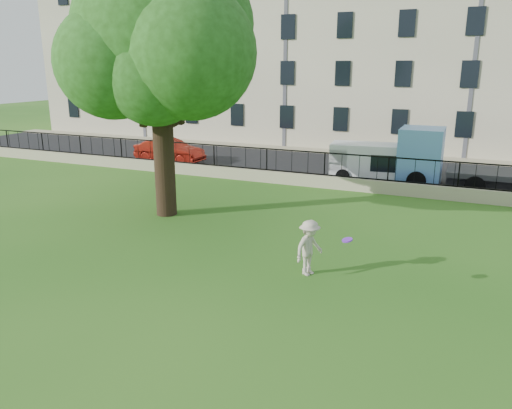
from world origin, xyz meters
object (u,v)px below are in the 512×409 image
at_px(red_sedan, 169,151).
at_px(man, 309,248).
at_px(frisbee, 347,240).
at_px(blue_truck, 473,160).
at_px(white_van, 376,163).
at_px(tree, 156,37).

bearing_deg(red_sedan, man, -132.36).
bearing_deg(red_sedan, frisbee, -131.56).
height_order(man, blue_truck, blue_truck).
distance_m(red_sedan, white_van, 12.40).
bearing_deg(frisbee, tree, 152.64).
height_order(frisbee, red_sedan, frisbee).
height_order(frisbee, blue_truck, blue_truck).
distance_m(man, white_van, 12.67).
relative_size(red_sedan, blue_truck, 0.64).
xyz_separation_m(tree, frisbee, (8.37, -4.33, -5.24)).
xyz_separation_m(white_van, blue_truck, (4.50, 0.00, 0.46)).
distance_m(frisbee, blue_truck, 13.79).
xyz_separation_m(frisbee, red_sedan, (-14.15, 13.61, -0.78)).
distance_m(tree, red_sedan, 12.48).
relative_size(man, frisbee, 5.95).
relative_size(man, red_sedan, 0.37).
height_order(tree, man, tree).
relative_size(tree, red_sedan, 2.34).
bearing_deg(red_sedan, white_van, -88.12).
xyz_separation_m(frisbee, blue_truck, (2.75, 13.51, -0.09)).
relative_size(tree, blue_truck, 1.51).
bearing_deg(man, red_sedan, 67.33).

